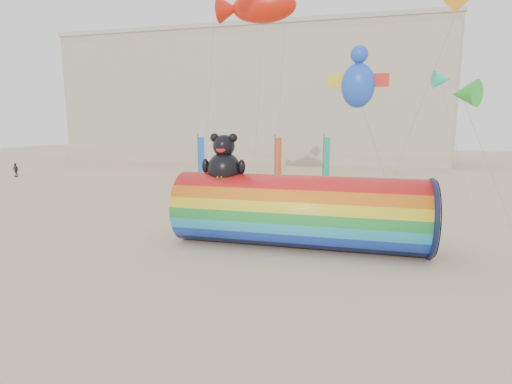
% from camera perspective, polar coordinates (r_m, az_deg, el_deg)
% --- Properties ---
extents(ground, '(160.00, 160.00, 0.00)m').
position_cam_1_polar(ground, '(21.23, -2.34, -7.01)').
color(ground, '#CCB58C').
rests_on(ground, ground).
extents(hotel_building, '(60.40, 15.40, 20.60)m').
position_cam_1_polar(hotel_building, '(67.93, -0.81, 13.32)').
color(hotel_building, '#B7AD99').
rests_on(hotel_building, ground).
extents(windsock_assembly, '(12.42, 3.78, 5.73)m').
position_cam_1_polar(windsock_assembly, '(19.98, 6.15, -2.50)').
color(windsock_assembly, red).
rests_on(windsock_assembly, ground).
extents(kite_handler, '(0.71, 0.49, 1.88)m').
position_cam_1_polar(kite_handler, '(23.25, 10.58, -3.28)').
color(kite_handler, '#515258').
rests_on(kite_handler, ground).
extents(fabric_bundle, '(2.62, 1.35, 0.41)m').
position_cam_1_polar(fabric_bundle, '(21.37, 11.53, -6.61)').
color(fabric_bundle, '#370A0A').
rests_on(fabric_bundle, ground).
extents(festival_banners, '(11.62, 3.27, 5.20)m').
position_cam_1_polar(festival_banners, '(36.03, 1.72, 4.22)').
color(festival_banners, '#59595E').
rests_on(festival_banners, ground).
extents(flying_kites, '(15.21, 10.88, 10.15)m').
position_cam_1_polar(flying_kites, '(27.62, 6.76, 22.53)').
color(flying_kites, blue).
rests_on(flying_kites, ground).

